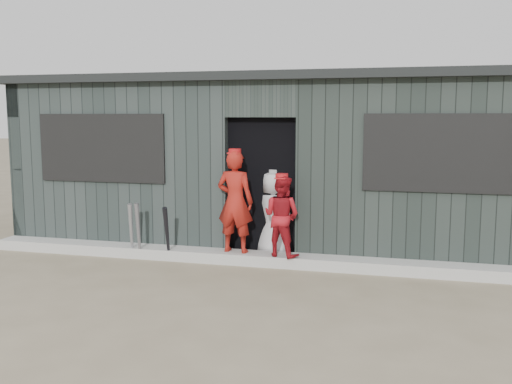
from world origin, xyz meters
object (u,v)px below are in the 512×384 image
(bat_left, at_px, (131,231))
(player_red_left, at_px, (235,202))
(bat_mid, at_px, (138,231))
(dugout, at_px, (282,161))
(player_grey_back, at_px, (274,215))
(player_red_right, at_px, (282,216))
(bat_right, at_px, (167,234))

(bat_left, height_order, player_red_left, player_red_left)
(bat_mid, height_order, dugout, dugout)
(dugout, bearing_deg, bat_left, -133.92)
(player_grey_back, bearing_deg, bat_left, 29.60)
(player_red_right, height_order, dugout, dugout)
(bat_left, distance_m, player_red_right, 2.17)
(bat_mid, height_order, player_red_right, player_red_right)
(bat_mid, bearing_deg, player_red_left, 8.19)
(bat_mid, height_order, player_grey_back, player_grey_back)
(bat_right, xyz_separation_m, player_red_right, (1.58, 0.17, 0.29))
(bat_left, relative_size, dugout, 0.10)
(bat_right, relative_size, player_red_right, 0.76)
(bat_left, relative_size, bat_right, 0.98)
(player_grey_back, bearing_deg, bat_mid, 31.02)
(bat_mid, xyz_separation_m, bat_right, (0.45, -0.04, -0.01))
(player_red_left, bearing_deg, bat_left, 11.69)
(bat_mid, bearing_deg, dugout, 48.25)
(player_grey_back, height_order, dugout, dugout)
(player_grey_back, bearing_deg, player_red_right, 128.20)
(bat_mid, bearing_deg, bat_left, 172.63)
(bat_left, relative_size, player_grey_back, 0.65)
(bat_left, relative_size, bat_mid, 0.99)
(player_red_right, bearing_deg, player_grey_back, -45.76)
(player_red_left, distance_m, player_grey_back, 0.64)
(bat_mid, distance_m, dugout, 2.66)
(bat_mid, bearing_deg, player_red_right, 3.66)
(bat_mid, height_order, player_red_left, player_red_left)
(bat_left, height_order, bat_mid, bat_mid)
(player_red_left, bearing_deg, bat_right, 19.38)
(player_red_right, distance_m, player_grey_back, 0.50)
(bat_left, bearing_deg, dugout, 46.08)
(player_red_left, bearing_deg, dugout, -95.58)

